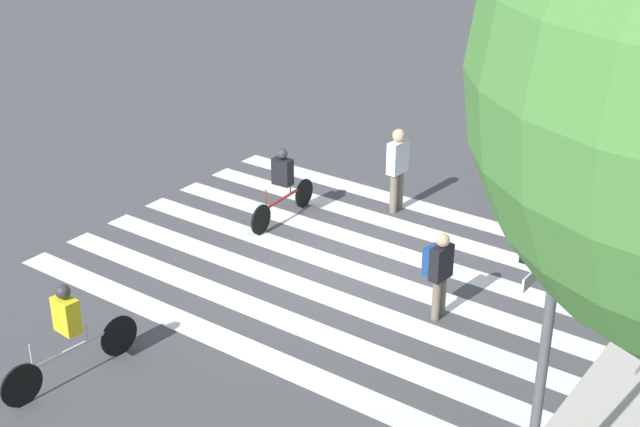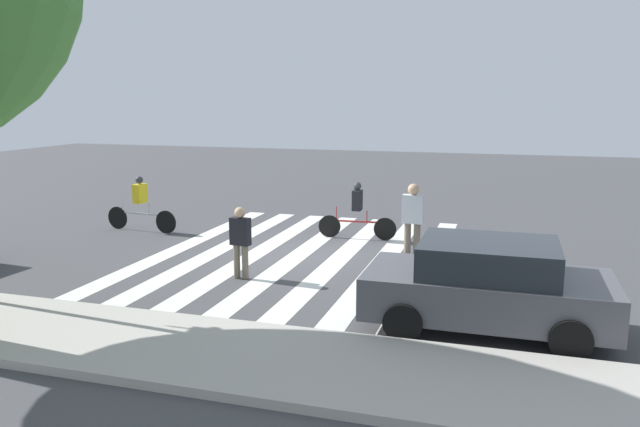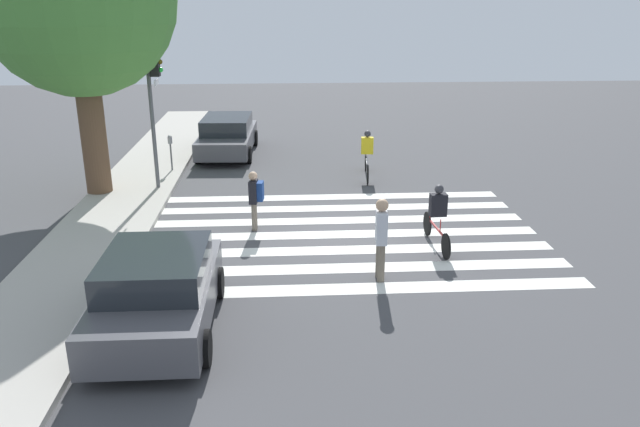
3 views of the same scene
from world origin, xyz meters
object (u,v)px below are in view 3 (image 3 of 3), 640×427
cyclist_far_lane (367,153)px  car_parked_silver_sedan (227,135)px  cyclist_mid_street (438,213)px  car_parked_far_curb (157,291)px  parking_meter (170,145)px  traffic_light (154,88)px  pedestrian_adult_yellow_jacket (255,196)px  pedestrian_child_with_backpack (381,235)px

cyclist_far_lane → car_parked_silver_sedan: 6.16m
cyclist_far_lane → cyclist_mid_street: cyclist_far_lane is taller
cyclist_far_lane → car_parked_silver_sedan: bearing=58.8°
cyclist_far_lane → car_parked_far_curb: (-9.94, 5.13, -0.09)m
parking_meter → cyclist_far_lane: cyclist_far_lane is taller
traffic_light → pedestrian_adult_yellow_jacket: (-3.60, -3.07, -2.31)m
car_parked_silver_sedan → pedestrian_adult_yellow_jacket: bearing=-168.2°
pedestrian_child_with_backpack → cyclist_far_lane: pedestrian_child_with_backpack is taller
parking_meter → pedestrian_adult_yellow_jacket: (-5.65, -3.10, -0.10)m
pedestrian_adult_yellow_jacket → traffic_light: bearing=47.4°
pedestrian_child_with_backpack → car_parked_far_curb: (-1.92, 4.36, -0.26)m
pedestrian_adult_yellow_jacket → parking_meter: bearing=35.7°
cyclist_far_lane → cyclist_mid_street: (-6.25, -0.89, -0.00)m
parking_meter → cyclist_mid_street: (-7.13, -7.54, -0.16)m
car_parked_silver_sedan → traffic_light: bearing=163.2°
traffic_light → cyclist_far_lane: 7.14m
cyclist_far_lane → cyclist_mid_street: 6.31m
traffic_light → parking_meter: bearing=0.7°
pedestrian_child_with_backpack → car_parked_silver_sedan: pedestrian_child_with_backpack is taller
car_parked_far_curb → car_parked_silver_sedan: car_parked_far_curb is taller
traffic_light → parking_meter: traffic_light is taller
pedestrian_child_with_backpack → car_parked_far_curb: size_ratio=0.45×
pedestrian_adult_yellow_jacket → pedestrian_child_with_backpack: (-3.26, -2.79, 0.11)m
car_parked_far_curb → car_parked_silver_sedan: bearing=-0.9°
pedestrian_adult_yellow_jacket → cyclist_mid_street: cyclist_mid_street is taller
traffic_light → cyclist_mid_street: size_ratio=2.12×
car_parked_far_curb → pedestrian_adult_yellow_jacket: bearing=-17.0°
pedestrian_adult_yellow_jacket → pedestrian_child_with_backpack: bearing=-132.5°
pedestrian_adult_yellow_jacket → car_parked_far_curb: pedestrian_adult_yellow_jacket is taller
parking_meter → traffic_light: bearing=-179.3°
traffic_light → pedestrian_child_with_backpack: traffic_light is taller
parking_meter → cyclist_mid_street: size_ratio=0.63×
pedestrian_child_with_backpack → car_parked_silver_sedan: (11.69, 4.19, -0.28)m
car_parked_far_curb → traffic_light: bearing=9.5°
cyclist_mid_street → pedestrian_adult_yellow_jacket: bearing=68.3°
cyclist_mid_street → car_parked_silver_sedan: bearing=27.3°
car_parked_far_curb → car_parked_silver_sedan: 13.61m
pedestrian_adult_yellow_jacket → car_parked_silver_sedan: bearing=16.3°
cyclist_far_lane → car_parked_far_curb: size_ratio=0.59×
pedestrian_adult_yellow_jacket → car_parked_silver_sedan: 8.55m
cyclist_far_lane → pedestrian_adult_yellow_jacket: bearing=148.5°
pedestrian_adult_yellow_jacket → car_parked_far_curb: size_ratio=0.39×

